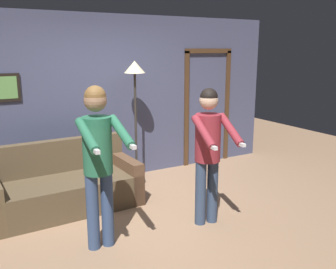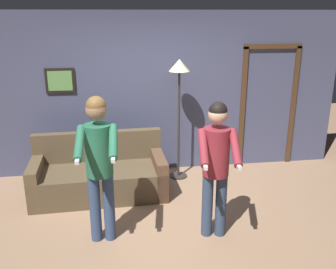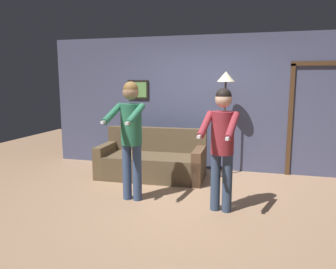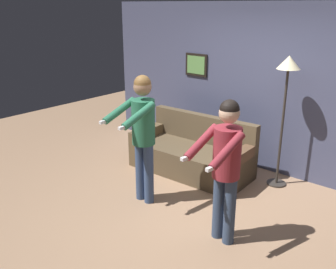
{
  "view_description": "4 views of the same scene",
  "coord_description": "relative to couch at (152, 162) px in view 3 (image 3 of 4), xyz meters",
  "views": [
    {
      "loc": [
        -1.91,
        -3.64,
        2.08
      ],
      "look_at": [
        0.1,
        -0.08,
        1.14
      ],
      "focal_mm": 40.0,
      "sensor_mm": 36.0,
      "label": 1
    },
    {
      "loc": [
        -0.51,
        -4.01,
        2.56
      ],
      "look_at": [
        0.04,
        -0.07,
        1.26
      ],
      "focal_mm": 40.0,
      "sensor_mm": 36.0,
      "label": 2
    },
    {
      "loc": [
        1.0,
        -4.43,
        1.73
      ],
      "look_at": [
        -0.18,
        -0.14,
        1.0
      ],
      "focal_mm": 35.0,
      "sensor_mm": 36.0,
      "label": 3
    },
    {
      "loc": [
        2.47,
        -3.38,
        2.55
      ],
      "look_at": [
        -0.28,
        -0.15,
        1.07
      ],
      "focal_mm": 40.0,
      "sensor_mm": 36.0,
      "label": 4
    }
  ],
  "objects": [
    {
      "name": "back_wall_assembly",
      "position": [
        0.84,
        0.85,
        1.02
      ],
      "size": [
        6.4,
        0.1,
        2.6
      ],
      "color": "#484D6B",
      "rests_on": "ground_plane"
    },
    {
      "name": "couch",
      "position": [
        0.0,
        0.0,
        0.0
      ],
      "size": [
        1.93,
        0.92,
        0.87
      ],
      "color": "brown",
      "rests_on": "ground_plane"
    },
    {
      "name": "person_standing_right",
      "position": [
        1.38,
        -1.28,
        0.71
      ],
      "size": [
        0.49,
        0.68,
        1.64
      ],
      "color": "#32435F",
      "rests_on": "ground_plane"
    },
    {
      "name": "person_standing_left",
      "position": [
        0.08,
        -1.2,
        0.77
      ],
      "size": [
        0.44,
        0.71,
        1.73
      ],
      "color": "#344970",
      "rests_on": "ground_plane"
    },
    {
      "name": "ground_plane",
      "position": [
        0.81,
        -1.08,
        -0.28
      ],
      "size": [
        12.0,
        12.0,
        0.0
      ],
      "primitive_type": "plane",
      "color": "#9F7B5C"
    },
    {
      "name": "torchiere_lamp",
      "position": [
        1.25,
        0.45,
        1.29
      ],
      "size": [
        0.32,
        0.32,
        1.9
      ],
      "color": "#332D28",
      "rests_on": "ground_plane"
    }
  ]
}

